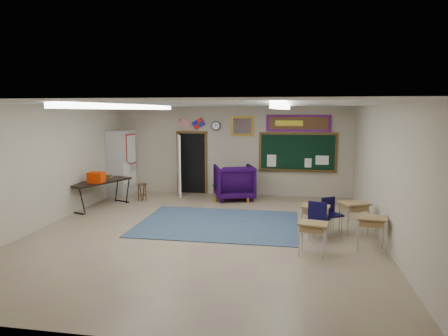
% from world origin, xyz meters
% --- Properties ---
extents(floor, '(9.00, 9.00, 0.00)m').
position_xyz_m(floor, '(0.00, 0.00, 0.00)').
color(floor, '#826E5A').
rests_on(floor, ground).
extents(back_wall, '(8.00, 0.04, 3.00)m').
position_xyz_m(back_wall, '(0.00, 4.50, 1.50)').
color(back_wall, '#A79F87').
rests_on(back_wall, floor).
extents(front_wall, '(8.00, 0.04, 3.00)m').
position_xyz_m(front_wall, '(0.00, -4.50, 1.50)').
color(front_wall, '#A79F87').
rests_on(front_wall, floor).
extents(left_wall, '(0.04, 9.00, 3.00)m').
position_xyz_m(left_wall, '(-4.00, 0.00, 1.50)').
color(left_wall, '#A79F87').
rests_on(left_wall, floor).
extents(right_wall, '(0.04, 9.00, 3.00)m').
position_xyz_m(right_wall, '(4.00, 0.00, 1.50)').
color(right_wall, '#A79F87').
rests_on(right_wall, floor).
extents(ceiling, '(8.00, 9.00, 0.04)m').
position_xyz_m(ceiling, '(0.00, 0.00, 3.00)').
color(ceiling, white).
rests_on(ceiling, back_wall).
extents(area_rug, '(4.00, 3.00, 0.02)m').
position_xyz_m(area_rug, '(0.20, 0.80, 0.01)').
color(area_rug, '#354964').
rests_on(area_rug, floor).
extents(fluorescent_strips, '(3.86, 6.00, 0.10)m').
position_xyz_m(fluorescent_strips, '(0.00, 0.00, 2.94)').
color(fluorescent_strips, white).
rests_on(fluorescent_strips, ceiling).
extents(doorway, '(1.10, 0.89, 2.16)m').
position_xyz_m(doorway, '(-1.50, 4.35, 1.06)').
color(doorway, black).
rests_on(doorway, back_wall).
extents(chalkboard, '(2.55, 0.14, 1.30)m').
position_xyz_m(chalkboard, '(2.20, 4.46, 1.46)').
color(chalkboard, '#533917').
rests_on(chalkboard, back_wall).
extents(bulletin_board, '(2.10, 0.05, 0.55)m').
position_xyz_m(bulletin_board, '(2.20, 4.47, 2.45)').
color(bulletin_board, '#AC0E11').
rests_on(bulletin_board, back_wall).
extents(framed_art_print, '(0.75, 0.05, 0.65)m').
position_xyz_m(framed_art_print, '(0.35, 4.47, 2.35)').
color(framed_art_print, olive).
rests_on(framed_art_print, back_wall).
extents(wall_clock, '(0.32, 0.05, 0.32)m').
position_xyz_m(wall_clock, '(-0.55, 4.47, 2.35)').
color(wall_clock, black).
rests_on(wall_clock, back_wall).
extents(wall_flags, '(1.16, 0.06, 0.70)m').
position_xyz_m(wall_flags, '(-1.40, 4.44, 2.48)').
color(wall_flags, red).
rests_on(wall_flags, back_wall).
extents(storage_cabinet, '(0.59, 1.25, 2.20)m').
position_xyz_m(storage_cabinet, '(-3.71, 3.85, 1.10)').
color(storage_cabinet, '#AAA9A5').
rests_on(storage_cabinet, floor).
extents(wingback_armchair, '(1.53, 1.55, 1.13)m').
position_xyz_m(wingback_armchair, '(0.19, 3.71, 0.56)').
color(wingback_armchair, black).
rests_on(wingback_armchair, floor).
extents(student_chair_reading, '(0.52, 0.52, 0.76)m').
position_xyz_m(student_chair_reading, '(-0.33, 3.85, 0.38)').
color(student_chair_reading, black).
rests_on(student_chair_reading, floor).
extents(student_chair_desk_a, '(0.58, 0.58, 0.91)m').
position_xyz_m(student_chair_desk_a, '(2.65, -0.08, 0.45)').
color(student_chair_desk_a, black).
rests_on(student_chair_desk_a, floor).
extents(student_chair_desk_b, '(0.57, 0.57, 0.82)m').
position_xyz_m(student_chair_desk_b, '(2.99, 0.51, 0.41)').
color(student_chair_desk_b, black).
rests_on(student_chair_desk_b, floor).
extents(student_desk_front_left, '(0.70, 0.58, 0.73)m').
position_xyz_m(student_desk_front_left, '(2.57, 0.14, 0.41)').
color(student_desk_front_left, olive).
rests_on(student_desk_front_left, floor).
extents(student_desk_front_right, '(0.76, 0.68, 0.75)m').
position_xyz_m(student_desk_front_right, '(3.48, 0.53, 0.42)').
color(student_desk_front_right, olive).
rests_on(student_desk_front_right, floor).
extents(student_desk_back_left, '(0.64, 0.53, 0.68)m').
position_xyz_m(student_desk_back_left, '(2.46, -1.10, 0.38)').
color(student_desk_back_left, olive).
rests_on(student_desk_back_left, floor).
extents(student_desk_back_right, '(0.65, 0.53, 0.72)m').
position_xyz_m(student_desk_back_right, '(3.64, -0.61, 0.40)').
color(student_desk_back_right, olive).
rests_on(student_desk_back_right, floor).
extents(folding_table, '(1.31, 2.04, 1.10)m').
position_xyz_m(folding_table, '(-3.55, 1.91, 0.44)').
color(folding_table, black).
rests_on(folding_table, floor).
extents(wooden_stool, '(0.31, 0.31, 0.55)m').
position_xyz_m(wooden_stool, '(-2.67, 2.97, 0.29)').
color(wooden_stool, '#4E2D17').
rests_on(wooden_stool, floor).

